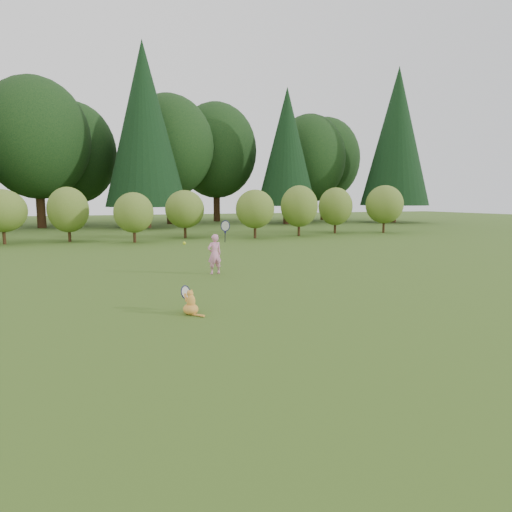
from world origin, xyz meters
name	(u,v)px	position (x,y,z in m)	size (l,w,h in m)	color
ground	(260,293)	(0.00, 0.00, 0.00)	(100.00, 100.00, 0.00)	#2D4A14
shrub_row	(165,212)	(0.00, 13.00, 1.40)	(28.00, 3.00, 2.80)	#567123
woodland_backdrop	(139,120)	(0.00, 23.00, 7.50)	(48.00, 10.00, 15.00)	black
child	(215,253)	(-0.29, 2.65, 0.57)	(0.62, 0.41, 1.63)	pink
cat	(190,301)	(-1.80, -1.18, 0.23)	(0.38, 0.64, 0.61)	orange
tennis_ball	(184,243)	(-1.38, 1.33, 1.01)	(0.08, 0.08, 0.08)	#BBD318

